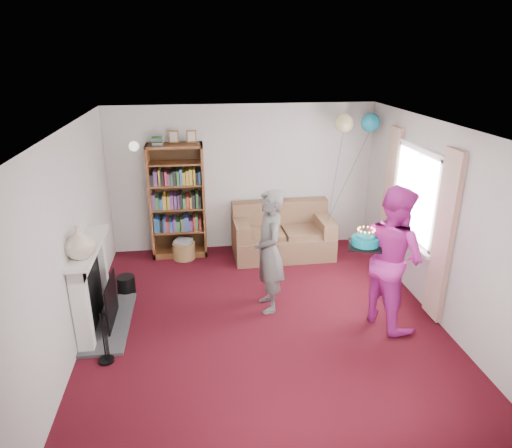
{
  "coord_description": "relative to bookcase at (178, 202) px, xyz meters",
  "views": [
    {
      "loc": [
        -0.78,
        -5.05,
        3.32
      ],
      "look_at": [
        -0.02,
        0.6,
        1.13
      ],
      "focal_mm": 32.0,
      "sensor_mm": 36.0,
      "label": 1
    }
  ],
  "objects": [
    {
      "name": "person_striped",
      "position": [
        1.23,
        -1.97,
        -0.1
      ],
      "size": [
        0.44,
        0.64,
        1.68
      ],
      "primitive_type": "imported",
      "rotation": [
        0.0,
        0.0,
        -1.51
      ],
      "color": "black",
      "rests_on": "ground"
    },
    {
      "name": "sofa",
      "position": [
        1.74,
        -0.23,
        -0.61
      ],
      "size": [
        1.67,
        0.88,
        0.88
      ],
      "rotation": [
        0.0,
        0.0,
        0.02
      ],
      "color": "brown",
      "rests_on": "ground"
    },
    {
      "name": "balloons",
      "position": [
        2.93,
        -0.22,
        1.28
      ],
      "size": [
        0.86,
        0.44,
        1.71
      ],
      "color": "#3F3F3F",
      "rests_on": "ground"
    },
    {
      "name": "birthday_cake",
      "position": [
        2.3,
        -2.56,
        0.24
      ],
      "size": [
        0.39,
        0.39,
        0.22
      ],
      "rotation": [
        0.0,
        0.0,
        -0.34
      ],
      "color": "black",
      "rests_on": "ground"
    },
    {
      "name": "wall_left",
      "position": [
        -1.14,
        -2.3,
        0.31
      ],
      "size": [
        0.02,
        5.0,
        2.5
      ],
      "primitive_type": "cube",
      "color": "silver",
      "rests_on": "ground"
    },
    {
      "name": "wall_sconce",
      "position": [
        -0.63,
        0.06,
        0.94
      ],
      "size": [
        0.16,
        0.23,
        0.16
      ],
      "color": "gold",
      "rests_on": "ground"
    },
    {
      "name": "window_bay",
      "position": [
        3.32,
        -1.7,
        0.26
      ],
      "size": [
        0.14,
        2.02,
        2.2
      ],
      "color": "white",
      "rests_on": "ground"
    },
    {
      "name": "wall_right",
      "position": [
        3.38,
        -2.3,
        0.31
      ],
      "size": [
        0.02,
        5.0,
        2.5
      ],
      "primitive_type": "cube",
      "color": "silver",
      "rests_on": "ground"
    },
    {
      "name": "bookcase",
      "position": [
        0.0,
        0.0,
        0.0
      ],
      "size": [
        0.91,
        0.42,
        2.12
      ],
      "color": "#472B14",
      "rests_on": "ground"
    },
    {
      "name": "wicker_basket",
      "position": [
        0.06,
        -0.21,
        -0.78
      ],
      "size": [
        0.38,
        0.38,
        0.34
      ],
      "rotation": [
        0.0,
        0.0,
        -0.41
      ],
      "color": "#9C7549",
      "rests_on": "ground"
    },
    {
      "name": "mantel_vase",
      "position": [
        -1.0,
        -2.45,
        0.37
      ],
      "size": [
        0.41,
        0.41,
        0.37
      ],
      "primitive_type": "imported",
      "rotation": [
        0.0,
        0.0,
        -0.16
      ],
      "color": "beige",
      "rests_on": "fireplace"
    },
    {
      "name": "fireplace",
      "position": [
        -0.97,
        -2.11,
        -0.43
      ],
      "size": [
        0.55,
        1.8,
        1.12
      ],
      "color": "#3F3F42",
      "rests_on": "ground"
    },
    {
      "name": "ceiling",
      "position": [
        1.12,
        -2.3,
        1.57
      ],
      "size": [
        4.5,
        5.0,
        0.01
      ],
      "primitive_type": "cube",
      "color": "white",
      "rests_on": "wall_back"
    },
    {
      "name": "ground",
      "position": [
        1.12,
        -2.3,
        -0.94
      ],
      "size": [
        5.0,
        5.0,
        0.0
      ],
      "primitive_type": "plane",
      "color": "black",
      "rests_on": "ground"
    },
    {
      "name": "wall_back",
      "position": [
        1.12,
        0.21,
        0.31
      ],
      "size": [
        4.5,
        0.02,
        2.5
      ],
      "primitive_type": "cube",
      "color": "silver",
      "rests_on": "ground"
    },
    {
      "name": "person_magenta",
      "position": [
        2.69,
        -2.5,
        -0.02
      ],
      "size": [
        0.96,
        1.08,
        1.83
      ],
      "primitive_type": "imported",
      "rotation": [
        0.0,
        0.0,
        1.93
      ],
      "color": "#CA289D",
      "rests_on": "ground"
    }
  ]
}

